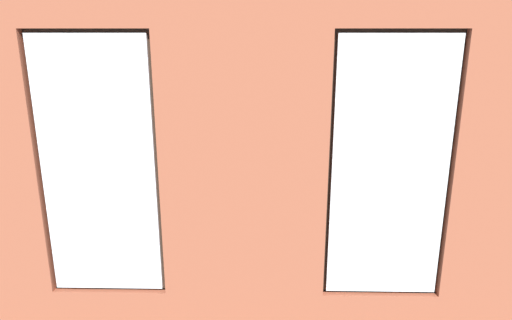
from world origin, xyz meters
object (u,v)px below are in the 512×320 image
at_px(couch_by_window, 222,287).
at_px(cup_ceramic, 250,197).
at_px(potted_plant_foreground_right, 119,147).
at_px(papasan_chair, 248,161).
at_px(potted_plant_near_tv, 69,199).
at_px(potted_plant_between_couches, 372,261).
at_px(remote_silver, 272,205).
at_px(couch_left, 437,212).
at_px(potted_plant_by_left_couch, 384,181).
at_px(table_plant_small, 230,196).
at_px(potted_plant_corner_near_left, 402,137).
at_px(tv_flatscreen, 57,164).
at_px(coffee_table, 263,206).
at_px(media_console, 62,203).

height_order(couch_by_window, cup_ceramic, couch_by_window).
relative_size(cup_ceramic, potted_plant_foreground_right, 0.09).
relative_size(papasan_chair, potted_plant_near_tv, 0.80).
bearing_deg(potted_plant_between_couches, remote_silver, -63.72).
distance_m(couch_by_window, couch_left, 3.47).
bearing_deg(potted_plant_by_left_couch, remote_silver, 36.04).
bearing_deg(potted_plant_between_couches, couch_left, -124.92).
distance_m(couch_by_window, potted_plant_foreground_right, 4.97).
distance_m(table_plant_small, potted_plant_foreground_right, 3.29).
distance_m(couch_left, potted_plant_corner_near_left, 2.46).
bearing_deg(tv_flatscreen, couch_left, 175.56).
bearing_deg(remote_silver, potted_plant_foreground_right, -88.81).
relative_size(couch_left, remote_silver, 11.56).
height_order(potted_plant_foreground_right, potted_plant_corner_near_left, potted_plant_corner_near_left).
xyz_separation_m(tv_flatscreen, potted_plant_between_couches, (-4.16, 2.38, -0.26)).
bearing_deg(couch_left, potted_plant_between_couches, -39.71).
height_order(couch_by_window, potted_plant_near_tv, potted_plant_near_tv).
bearing_deg(potted_plant_foreground_right, potted_plant_between_couches, 131.71).
relative_size(coffee_table, potted_plant_between_couches, 1.56).
bearing_deg(potted_plant_near_tv, table_plant_small, -166.39).
xyz_separation_m(couch_by_window, tv_flatscreen, (2.68, -2.43, 0.54)).
relative_size(remote_silver, papasan_chair, 0.15).
xyz_separation_m(coffee_table, tv_flatscreen, (3.08, -0.32, 0.50)).
height_order(media_console, potted_plant_between_couches, potted_plant_between_couches).
distance_m(cup_ceramic, potted_plant_foreground_right, 3.36).
relative_size(couch_by_window, table_plant_small, 8.14).
bearing_deg(table_plant_small, couch_left, -179.93).
bearing_deg(media_console, potted_plant_between_couches, 150.24).
bearing_deg(potted_plant_by_left_couch, coffee_table, 32.22).
bearing_deg(media_console, table_plant_small, 170.63).
bearing_deg(table_plant_small, coffee_table, -166.61).
xyz_separation_m(media_console, tv_flatscreen, (0.00, -0.00, 0.61)).
bearing_deg(potted_plant_between_couches, cup_ceramic, -59.33).
xyz_separation_m(couch_left, table_plant_small, (2.91, 0.00, 0.22)).
height_order(coffee_table, potted_plant_near_tv, potted_plant_near_tv).
height_order(media_console, papasan_chair, papasan_chair).
relative_size(media_console, potted_plant_between_couches, 0.93).
relative_size(couch_by_window, coffee_table, 1.30).
bearing_deg(remote_silver, tv_flatscreen, -57.14).
bearing_deg(couch_left, remote_silver, -94.69).
bearing_deg(tv_flatscreen, potted_plant_corner_near_left, -160.82).
xyz_separation_m(coffee_table, potted_plant_by_left_couch, (-2.04, -1.29, -0.04)).
xyz_separation_m(remote_silver, media_console, (3.19, -0.43, -0.17)).
relative_size(table_plant_small, remote_silver, 1.48).
height_order(couch_left, potted_plant_near_tv, potted_plant_near_tv).
bearing_deg(coffee_table, potted_plant_near_tv, 13.57).
relative_size(coffee_table, potted_plant_corner_near_left, 1.19).
xyz_separation_m(media_console, potted_plant_between_couches, (-4.16, 2.38, 0.36)).
xyz_separation_m(papasan_chair, potted_plant_between_couches, (-1.39, 4.08, 0.16)).
distance_m(media_console, potted_plant_between_couches, 4.80).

